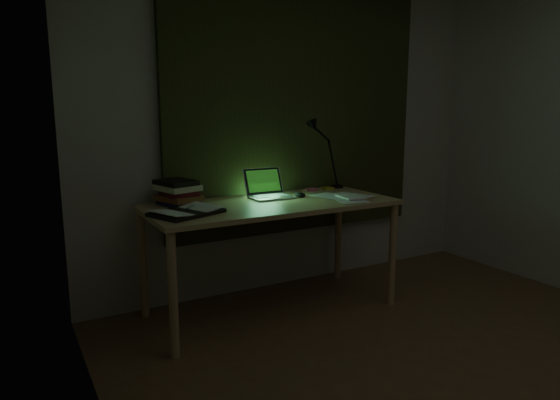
# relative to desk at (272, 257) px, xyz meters

# --- Properties ---
(floor) EXTENTS (3.50, 4.00, 0.00)m
(floor) POSITION_rel_desk_xyz_m (0.47, -1.54, -0.39)
(floor) COLOR brown
(floor) RESTS_ON ground
(wall_back) EXTENTS (3.50, 0.00, 2.50)m
(wall_back) POSITION_rel_desk_xyz_m (0.47, 0.46, 0.86)
(wall_back) COLOR beige
(wall_back) RESTS_ON ground
(wall_left) EXTENTS (0.00, 4.00, 2.50)m
(wall_left) POSITION_rel_desk_xyz_m (-1.28, -1.54, 0.86)
(wall_left) COLOR beige
(wall_left) RESTS_ON ground
(curtain) EXTENTS (2.20, 0.06, 2.00)m
(curtain) POSITION_rel_desk_xyz_m (0.47, 0.42, 1.06)
(curtain) COLOR #292E17
(curtain) RESTS_ON wall_back
(desk) EXTENTS (1.72, 0.75, 0.78)m
(desk) POSITION_rel_desk_xyz_m (0.00, 0.00, 0.00)
(desk) COLOR tan
(desk) RESTS_ON floor
(laptop) EXTENTS (0.31, 0.34, 0.21)m
(laptop) POSITION_rel_desk_xyz_m (0.08, 0.14, 0.50)
(laptop) COLOR #AEAEB2
(laptop) RESTS_ON desk
(open_textbook) EXTENTS (0.48, 0.41, 0.03)m
(open_textbook) POSITION_rel_desk_xyz_m (-0.64, -0.09, 0.41)
(open_textbook) COLOR white
(open_textbook) RESTS_ON desk
(book_stack) EXTENTS (0.27, 0.30, 0.18)m
(book_stack) POSITION_rel_desk_xyz_m (-0.59, 0.22, 0.48)
(book_stack) COLOR white
(book_stack) RESTS_ON desk
(loose_papers) EXTENTS (0.42, 0.44, 0.02)m
(loose_papers) POSITION_rel_desk_xyz_m (0.52, -0.13, 0.40)
(loose_papers) COLOR white
(loose_papers) RESTS_ON desk
(mouse) EXTENTS (0.08, 0.11, 0.04)m
(mouse) POSITION_rel_desk_xyz_m (0.27, 0.07, 0.41)
(mouse) COLOR black
(mouse) RESTS_ON desk
(sticky_yellow) EXTENTS (0.08, 0.08, 0.02)m
(sticky_yellow) POSITION_rel_desk_xyz_m (0.66, 0.27, 0.40)
(sticky_yellow) COLOR gold
(sticky_yellow) RESTS_ON desk
(sticky_pink) EXTENTS (0.08, 0.08, 0.02)m
(sticky_pink) POSITION_rel_desk_xyz_m (0.51, 0.28, 0.40)
(sticky_pink) COLOR #FF6390
(sticky_pink) RESTS_ON desk
(desk_lamp) EXTENTS (0.40, 0.34, 0.53)m
(desk_lamp) POSITION_rel_desk_xyz_m (0.77, 0.30, 0.66)
(desk_lamp) COLOR black
(desk_lamp) RESTS_ON desk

